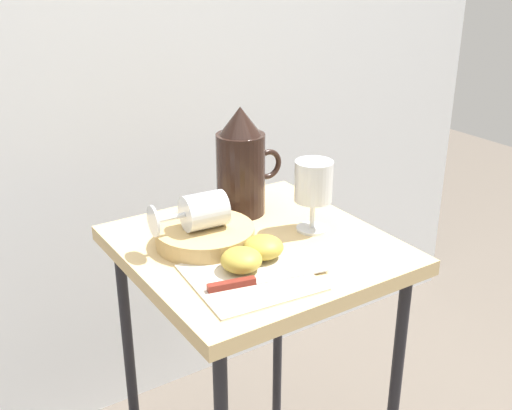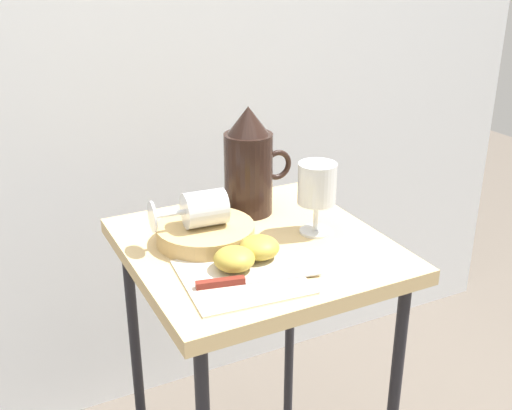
{
  "view_description": "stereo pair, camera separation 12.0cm",
  "coord_description": "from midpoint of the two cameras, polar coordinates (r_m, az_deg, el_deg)",
  "views": [
    {
      "loc": [
        -0.6,
        -0.93,
        1.27
      ],
      "look_at": [
        0.0,
        0.0,
        0.8
      ],
      "focal_mm": 44.1,
      "sensor_mm": 36.0,
      "label": 1
    },
    {
      "loc": [
        -0.5,
        -0.99,
        1.27
      ],
      "look_at": [
        0.0,
        0.0,
        0.8
      ],
      "focal_mm": 44.1,
      "sensor_mm": 36.0,
      "label": 2
    }
  ],
  "objects": [
    {
      "name": "curtain_drape",
      "position": [
        1.66,
        -12.93,
        9.74
      ],
      "size": [
        2.4,
        0.03,
        1.81
      ],
      "primitive_type": "cube",
      "color": "white",
      "rests_on": "ground_plane"
    },
    {
      "name": "table",
      "position": [
        1.27,
        -2.72,
        -6.66
      ],
      "size": [
        0.49,
        0.5,
        0.72
      ],
      "color": "tan",
      "rests_on": "ground_plane"
    },
    {
      "name": "linen_napkin",
      "position": [
        1.11,
        -3.67,
        -6.62
      ],
      "size": [
        0.22,
        0.22,
        0.0
      ],
      "primitive_type": "cube",
      "rotation": [
        0.0,
        0.0,
        -0.09
      ],
      "color": "beige",
      "rests_on": "table"
    },
    {
      "name": "basket_tray",
      "position": [
        1.23,
        -7.44,
        -2.83
      ],
      "size": [
        0.19,
        0.19,
        0.03
      ],
      "primitive_type": "cylinder",
      "color": "tan",
      "rests_on": "table"
    },
    {
      "name": "pitcher",
      "position": [
        1.34,
        -3.93,
        3.05
      ],
      "size": [
        0.16,
        0.1,
        0.24
      ],
      "color": "black",
      "rests_on": "table"
    },
    {
      "name": "wine_glass_upright",
      "position": [
        1.25,
        2.5,
        1.76
      ],
      "size": [
        0.08,
        0.08,
        0.15
      ],
      "color": "silver",
      "rests_on": "table"
    },
    {
      "name": "wine_glass_tipped_near",
      "position": [
        1.21,
        -7.8,
        -0.63
      ],
      "size": [
        0.15,
        0.08,
        0.07
      ],
      "color": "silver",
      "rests_on": "basket_tray"
    },
    {
      "name": "apple_half_left",
      "position": [
        1.12,
        -4.42,
        -5.06
      ],
      "size": [
        0.07,
        0.07,
        0.04
      ],
      "primitive_type": "ellipsoid",
      "color": "#B29938",
      "rests_on": "linen_napkin"
    },
    {
      "name": "apple_half_right",
      "position": [
        1.16,
        -2.29,
        -3.91
      ],
      "size": [
        0.07,
        0.07,
        0.04
      ],
      "primitive_type": "ellipsoid",
      "color": "#B29938",
      "rests_on": "linen_napkin"
    },
    {
      "name": "knife",
      "position": [
        1.08,
        -3.66,
        -7.01
      ],
      "size": [
        0.22,
        0.06,
        0.01
      ],
      "color": "silver",
      "rests_on": "linen_napkin"
    }
  ]
}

